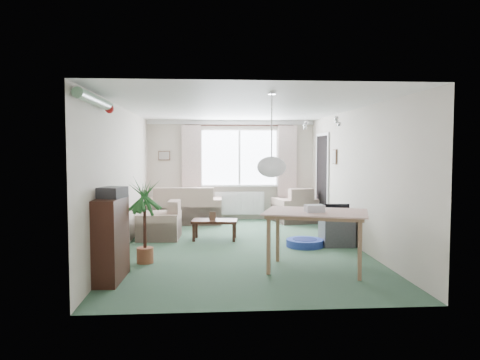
{
  "coord_description": "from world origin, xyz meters",
  "views": [
    {
      "loc": [
        -0.61,
        -8.03,
        1.69
      ],
      "look_at": [
        0.0,
        0.3,
        1.15
      ],
      "focal_mm": 35.0,
      "sensor_mm": 36.0,
      "label": 1
    }
  ],
  "objects": [
    {
      "name": "sofa",
      "position": [
        -1.1,
        2.75,
        0.42
      ],
      "size": [
        1.71,
        0.94,
        0.84
      ],
      "primitive_type": "cube",
      "rotation": [
        0.0,
        0.0,
        3.11
      ],
      "color": "beige",
      "rests_on": "ground"
    },
    {
      "name": "pendant_lamp",
      "position": [
        0.2,
        -2.3,
        1.48
      ],
      "size": [
        0.36,
        0.36,
        0.36
      ],
      "primitive_type": "sphere",
      "color": "white"
    },
    {
      "name": "pet_bed",
      "position": [
        1.11,
        -0.06,
        0.06
      ],
      "size": [
        0.66,
        0.66,
        0.13
      ],
      "primitive_type": "cylinder",
      "rotation": [
        0.0,
        0.0,
        0.03
      ],
      "color": "navy",
      "rests_on": "ground"
    },
    {
      "name": "armchair_left",
      "position": [
        -1.5,
        0.88,
        0.36
      ],
      "size": [
        0.81,
        0.85,
        0.73
      ],
      "primitive_type": "cube",
      "rotation": [
        0.0,
        0.0,
        -1.63
      ],
      "color": "beige",
      "rests_on": "ground"
    },
    {
      "name": "armchair_corner",
      "position": [
        1.48,
        2.73,
        0.4
      ],
      "size": [
        1.07,
        1.03,
        0.81
      ],
      "primitive_type": "cube",
      "rotation": [
        0.0,
        0.0,
        3.36
      ],
      "color": "#B9AA8C",
      "rests_on": "ground"
    },
    {
      "name": "doorway",
      "position": [
        1.99,
        2.2,
        1.0
      ],
      "size": [
        0.03,
        0.95,
        2.0
      ],
      "primitive_type": "cube",
      "color": "black"
    },
    {
      "name": "photo_frame",
      "position": [
        -0.49,
        0.62,
        0.46
      ],
      "size": [
        0.12,
        0.04,
        0.16
      ],
      "primitive_type": "cube",
      "rotation": [
        0.0,
        0.0,
        0.19
      ],
      "color": "#4E3628",
      "rests_on": "coffee_table"
    },
    {
      "name": "tv_cube",
      "position": [
        1.7,
        0.04,
        0.27
      ],
      "size": [
        0.55,
        0.6,
        0.53
      ],
      "primitive_type": "cube",
      "rotation": [
        0.0,
        0.0,
        -0.03
      ],
      "color": "#39383D",
      "rests_on": "ground"
    },
    {
      "name": "wall_picture_back",
      "position": [
        -1.6,
        3.23,
        1.55
      ],
      "size": [
        0.28,
        0.03,
        0.22
      ],
      "primitive_type": "cube",
      "color": "brown"
    },
    {
      "name": "hifi_box",
      "position": [
        -1.81,
        -1.97,
        1.15
      ],
      "size": [
        0.37,
        0.41,
        0.14
      ],
      "primitive_type": "cube",
      "rotation": [
        0.0,
        0.0,
        -0.28
      ],
      "color": "#303034",
      "rests_on": "bookshelf"
    },
    {
      "name": "houseplant",
      "position": [
        -1.52,
        -1.05,
        0.62
      ],
      "size": [
        0.67,
        0.67,
        1.24
      ],
      "primitive_type": "cylinder",
      "rotation": [
        0.0,
        0.0,
        -0.31
      ],
      "color": "#1C521F",
      "rests_on": "ground"
    },
    {
      "name": "radiator",
      "position": [
        0.2,
        3.19,
        0.4
      ],
      "size": [
        1.2,
        0.1,
        0.55
      ],
      "primitive_type": "cube",
      "color": "white"
    },
    {
      "name": "tinsel_garland",
      "position": [
        -1.92,
        -2.3,
        2.28
      ],
      "size": [
        1.6,
        1.6,
        0.12
      ],
      "primitive_type": "cylinder",
      "color": "#196626"
    },
    {
      "name": "bookshelf",
      "position": [
        -1.84,
        -1.95,
        0.54
      ],
      "size": [
        0.33,
        0.89,
        1.08
      ],
      "primitive_type": "cube",
      "rotation": [
        0.0,
        0.0,
        -0.04
      ],
      "color": "black",
      "rests_on": "ground"
    },
    {
      "name": "bauble_cluster_b",
      "position": [
        1.6,
        -0.3,
        2.22
      ],
      "size": [
        0.2,
        0.2,
        0.2
      ],
      "primitive_type": "sphere",
      "color": "silver"
    },
    {
      "name": "ground",
      "position": [
        0.0,
        0.0,
        0.0
      ],
      "size": [
        6.5,
        6.5,
        0.0
      ],
      "primitive_type": "plane",
      "color": "#2F4E39"
    },
    {
      "name": "bauble_cluster_a",
      "position": [
        1.3,
        0.9,
        2.22
      ],
      "size": [
        0.2,
        0.2,
        0.2
      ],
      "primitive_type": "sphere",
      "color": "silver"
    },
    {
      "name": "curtain_left",
      "position": [
        -0.95,
        3.13,
        1.27
      ],
      "size": [
        0.45,
        0.08,
        2.0
      ],
      "primitive_type": "cube",
      "color": "beige"
    },
    {
      "name": "coffee_table",
      "position": [
        -0.45,
        0.68,
        0.19
      ],
      "size": [
        0.89,
        0.56,
        0.38
      ],
      "primitive_type": "cube",
      "rotation": [
        0.0,
        0.0,
        -0.12
      ],
      "color": "black",
      "rests_on": "ground"
    },
    {
      "name": "window",
      "position": [
        0.2,
        3.23,
        1.5
      ],
      "size": [
        1.8,
        0.03,
        1.3
      ],
      "primitive_type": "cube",
      "color": "white"
    },
    {
      "name": "curtain_rod",
      "position": [
        0.2,
        3.15,
        2.27
      ],
      "size": [
        2.6,
        0.03,
        0.03
      ],
      "primitive_type": "cube",
      "color": "black"
    },
    {
      "name": "curtain_right",
      "position": [
        1.35,
        3.13,
        1.27
      ],
      "size": [
        0.45,
        0.08,
        2.0
      ],
      "primitive_type": "cube",
      "color": "beige"
    },
    {
      "name": "gift_box",
      "position": [
        0.88,
        -1.71,
        0.87
      ],
      "size": [
        0.27,
        0.21,
        0.12
      ],
      "primitive_type": "cube",
      "rotation": [
        0.0,
        0.0,
        0.11
      ],
      "color": "silver",
      "rests_on": "dining_table"
    },
    {
      "name": "wall_picture_right",
      "position": [
        1.98,
        1.2,
        1.55
      ],
      "size": [
        0.03,
        0.24,
        0.3
      ],
      "primitive_type": "cube",
      "color": "brown"
    },
    {
      "name": "dining_table",
      "position": [
        0.92,
        -1.65,
        0.41
      ],
      "size": [
        1.51,
        1.23,
        0.81
      ],
      "primitive_type": "cube",
      "rotation": [
        0.0,
        0.0,
        -0.32
      ],
      "color": "tan",
      "rests_on": "ground"
    }
  ]
}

